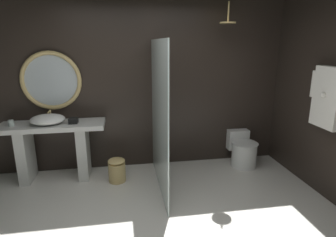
% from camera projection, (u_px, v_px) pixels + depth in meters
% --- Properties ---
extents(back_wall_panel, '(4.80, 0.10, 2.60)m').
position_uv_depth(back_wall_panel, '(138.00, 86.00, 4.31)').
color(back_wall_panel, black).
rests_on(back_wall_panel, ground_plane).
extents(side_wall_right, '(0.10, 2.47, 2.60)m').
position_uv_depth(side_wall_right, '(324.00, 94.00, 3.60)').
color(side_wall_right, black).
rests_on(side_wall_right, ground_plane).
extents(vanity_counter, '(1.46, 0.50, 0.84)m').
position_uv_depth(vanity_counter, '(54.00, 144.00, 4.01)').
color(vanity_counter, silver).
rests_on(vanity_counter, ground_plane).
extents(vessel_sink, '(0.47, 0.39, 0.17)m').
position_uv_depth(vessel_sink, '(48.00, 119.00, 3.88)').
color(vessel_sink, white).
rests_on(vessel_sink, vanity_counter).
extents(tumbler_cup, '(0.08, 0.08, 0.08)m').
position_uv_depth(tumbler_cup, '(11.00, 123.00, 3.80)').
color(tumbler_cup, silver).
rests_on(tumbler_cup, vanity_counter).
extents(tissue_box, '(0.12, 0.13, 0.08)m').
position_uv_depth(tissue_box, '(73.00, 121.00, 3.94)').
color(tissue_box, black).
rests_on(tissue_box, vanity_counter).
extents(round_wall_mirror, '(0.85, 0.06, 0.85)m').
position_uv_depth(round_wall_mirror, '(51.00, 81.00, 4.00)').
color(round_wall_mirror, tan).
extents(shower_glass_panel, '(0.02, 1.51, 1.99)m').
position_uv_depth(shower_glass_panel, '(159.00, 117.00, 3.66)').
color(shower_glass_panel, silver).
rests_on(shower_glass_panel, ground_plane).
extents(rain_shower_head, '(0.23, 0.23, 0.29)m').
position_uv_depth(rain_shower_head, '(228.00, 21.00, 3.90)').
color(rain_shower_head, tan).
extents(hanging_bathrobe, '(0.20, 0.61, 0.81)m').
position_uv_depth(hanging_bathrobe, '(329.00, 95.00, 3.33)').
color(hanging_bathrobe, tan).
extents(toilet, '(0.42, 0.58, 0.53)m').
position_uv_depth(toilet, '(243.00, 151.00, 4.52)').
color(toilet, white).
rests_on(toilet, ground_plane).
extents(waste_bin, '(0.25, 0.25, 0.35)m').
position_uv_depth(waste_bin, '(117.00, 170.00, 4.00)').
color(waste_bin, tan).
rests_on(waste_bin, ground_plane).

